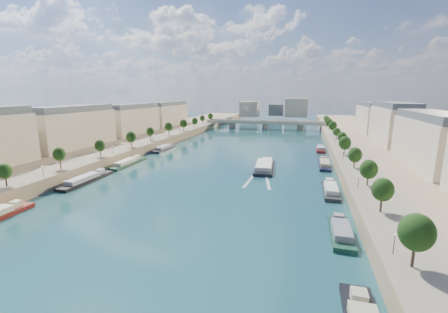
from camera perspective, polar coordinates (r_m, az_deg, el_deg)
The scene contains 17 objects.
ground at distance 159.31m, azimuth 1.87°, elevation -0.26°, with size 700.00×700.00×0.00m, color #0B2E31.
quay_left at distance 188.43m, azimuth -19.97°, elevation 1.73°, with size 44.00×520.00×5.00m, color #9E8460.
quay_right at distance 159.03m, azimuth 28.02°, elevation -0.81°, with size 44.00×520.00×5.00m, color #9E8460.
pave_left at distance 179.86m, azimuth -16.10°, elevation 2.35°, with size 14.00×520.00×0.10m, color gray.
pave_right at distance 155.77m, azimuth 22.75°, elevation 0.40°, with size 14.00×520.00×0.10m, color gray.
trees_left at distance 179.73m, azimuth -15.33°, elevation 4.14°, with size 4.80×268.80×8.26m.
trees_right at distance 164.38m, azimuth 21.78°, elevation 2.98°, with size 4.80×268.80×8.26m.
lamps_left at distance 168.69m, azimuth -16.59°, elevation 2.63°, with size 0.36×200.36×4.28m.
lamps_right at distance 159.61m, azimuth 21.00°, elevation 1.80°, with size 0.36×200.36×4.28m.
buildings_left at distance 203.84m, azimuth -21.35°, elevation 6.34°, with size 16.00×226.00×23.20m.
buildings_right at distance 171.73m, azimuth 31.86°, elevation 4.39°, with size 16.00×226.00×23.20m.
skyline at distance 372.90m, azimuth 10.23°, elevation 8.99°, with size 79.00×42.00×22.00m.
bridge at distance 285.12m, azimuth 7.91°, elevation 6.20°, with size 112.00×12.00×8.15m.
tour_barge at distance 137.54m, azimuth 7.73°, elevation -1.91°, with size 10.15×28.96×3.86m.
wake at distance 121.95m, azimuth 6.69°, elevation -4.24°, with size 10.75×26.03×0.04m.
moored_barges_left at distance 129.29m, azimuth -24.47°, elevation -3.95°, with size 5.00×154.40×3.60m.
moored_barges_right at distance 113.97m, azimuth 19.53°, elevation -5.63°, with size 5.00×163.97×3.60m.
Camera 1 is at (35.47, -51.45, 34.40)m, focal length 24.00 mm.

